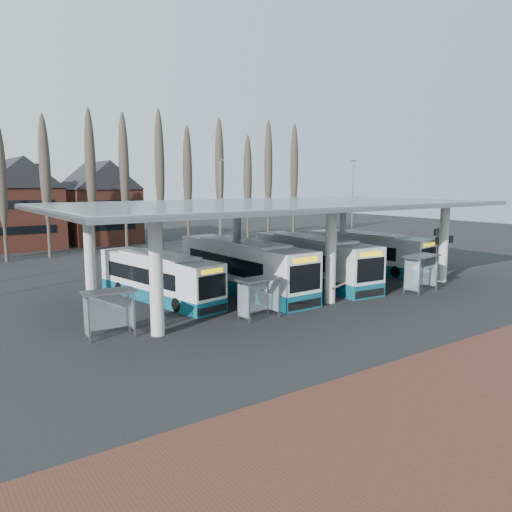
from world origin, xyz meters
TOP-DOWN VIEW (x-y plane):
  - ground at (0.00, 0.00)m, footprint 140.00×140.00m
  - station_canopy at (0.00, 8.00)m, footprint 32.00×16.00m
  - poplar_row at (0.00, 33.00)m, footprint 45.10×1.10m
  - lamp_post_b at (6.00, 26.00)m, footprint 0.80×0.16m
  - lamp_post_c at (20.00, 20.00)m, footprint 0.80×0.16m
  - bus_0 at (-8.69, 9.74)m, footprint 4.19×11.30m
  - bus_1 at (-2.73, 8.54)m, footprint 2.98×13.20m
  - bus_2 at (3.52, 8.17)m, footprint 3.88×12.99m
  - bus_3 at (11.11, 9.60)m, footprint 3.83×12.09m
  - shelter_0 at (-14.08, 3.71)m, footprint 2.69×1.55m
  - shelter_1 at (-5.97, 2.17)m, footprint 2.61×1.42m
  - shelter_2 at (7.41, 1.20)m, footprint 3.02×1.79m
  - info_sign_0 at (13.19, 3.24)m, footprint 2.31×0.18m
  - info_sign_1 at (17.48, 6.85)m, footprint 2.31×1.00m
  - barrier at (0.67, 2.56)m, footprint 2.26×1.13m

SIDE VIEW (x-z plane):
  - ground at x=0.00m, z-range 0.00..0.00m
  - barrier at x=0.67m, z-range 0.33..1.54m
  - bus_0 at x=-8.69m, z-range -0.09..2.99m
  - bus_3 at x=11.11m, z-range -0.09..3.21m
  - bus_2 at x=3.52m, z-range -0.10..3.45m
  - shelter_1 at x=-5.97m, z-range 0.54..2.89m
  - bus_1 at x=-2.73m, z-range -0.11..3.55m
  - shelter_0 at x=-14.08m, z-range 0.54..2.93m
  - shelter_2 at x=7.41m, z-range 0.60..3.26m
  - info_sign_0 at x=13.19m, z-range 1.16..4.59m
  - info_sign_1 at x=17.48m, z-range 1.22..4.83m
  - lamp_post_b at x=6.00m, z-range 0.25..10.42m
  - lamp_post_c at x=20.00m, z-range 0.25..10.42m
  - station_canopy at x=0.00m, z-range 2.51..8.85m
  - poplar_row at x=0.00m, z-range 1.53..16.03m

